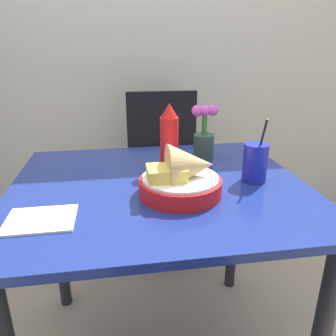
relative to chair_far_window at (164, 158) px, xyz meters
name	(u,v)px	position (x,y,z in m)	size (l,w,h in m)	color
wall_window	(131,16)	(-0.14, 0.39, 0.77)	(7.00, 0.06, 2.60)	#B7B2A3
dining_table	(159,216)	(-0.14, -0.80, 0.08)	(0.92, 0.80, 0.73)	navy
chair_far_window	(164,158)	(0.00, 0.00, 0.00)	(0.40, 0.40, 0.90)	black
food_basket	(183,177)	(-0.08, -0.89, 0.25)	(0.24, 0.24, 0.15)	red
ketchup_bottle	(169,138)	(-0.08, -0.68, 0.30)	(0.06, 0.06, 0.23)	red
drink_cup	(255,164)	(0.17, -0.82, 0.25)	(0.08, 0.08, 0.21)	#192399
flower_vase	(204,136)	(0.07, -0.57, 0.28)	(0.10, 0.08, 0.20)	#2D4738
napkin	(41,220)	(-0.46, -0.99, 0.20)	(0.17, 0.13, 0.01)	white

